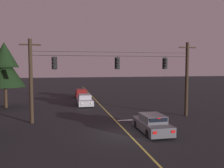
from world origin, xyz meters
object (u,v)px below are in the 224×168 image
object	(u,v)px
traffic_light_left_inner	(118,63)
traffic_light_centre	(165,63)
traffic_light_leftmost	(54,63)
tree_verge_near	(5,67)
car_waiting_near_lane	(152,124)
car_oncoming_lead	(85,100)
car_oncoming_trailing	(81,94)

from	to	relation	value
traffic_light_left_inner	traffic_light_centre	xyz separation A→B (m)	(4.75, 0.00, 0.00)
traffic_light_leftmost	traffic_light_left_inner	distance (m)	5.70
traffic_light_left_inner	tree_verge_near	bearing A→B (deg)	143.20
traffic_light_left_inner	car_waiting_near_lane	bearing A→B (deg)	-72.43
traffic_light_left_inner	car_waiting_near_lane	xyz separation A→B (m)	(1.54, -4.86, -4.61)
traffic_light_left_inner	car_oncoming_lead	world-z (taller)	traffic_light_left_inner
car_oncoming_trailing	tree_verge_near	bearing A→B (deg)	-145.02
traffic_light_leftmost	traffic_light_left_inner	xyz separation A→B (m)	(5.70, 0.00, 0.00)
traffic_light_centre	tree_verge_near	size ratio (longest dim) A/B	0.16
traffic_light_left_inner	tree_verge_near	distance (m)	14.66
traffic_light_left_inner	traffic_light_centre	distance (m)	4.75
car_waiting_near_lane	traffic_light_left_inner	bearing A→B (deg)	107.57
traffic_light_left_inner	traffic_light_centre	world-z (taller)	same
traffic_light_leftmost	car_oncoming_trailing	xyz separation A→B (m)	(3.52, 15.48, -4.61)
traffic_light_leftmost	traffic_light_centre	xyz separation A→B (m)	(10.45, 0.00, 0.00)
traffic_light_leftmost	car_oncoming_lead	xyz separation A→B (m)	(3.39, 8.52, -4.61)
traffic_light_left_inner	car_waiting_near_lane	world-z (taller)	traffic_light_left_inner
traffic_light_centre	car_oncoming_lead	world-z (taller)	traffic_light_centre
car_waiting_near_lane	car_oncoming_trailing	size ratio (longest dim) A/B	0.98
car_waiting_near_lane	car_oncoming_lead	bearing A→B (deg)	106.02
car_waiting_near_lane	car_oncoming_lead	world-z (taller)	same
car_waiting_near_lane	car_oncoming_lead	distance (m)	13.91
car_oncoming_trailing	tree_verge_near	xyz separation A→B (m)	(-9.56, -6.69, 4.27)
traffic_light_leftmost	car_oncoming_lead	bearing A→B (deg)	68.28
traffic_light_leftmost	car_waiting_near_lane	distance (m)	9.86
car_oncoming_trailing	car_waiting_near_lane	bearing A→B (deg)	-79.65
car_oncoming_trailing	tree_verge_near	distance (m)	12.43
traffic_light_leftmost	car_oncoming_trailing	distance (m)	16.53
tree_verge_near	car_oncoming_trailing	bearing A→B (deg)	34.98
car_waiting_near_lane	tree_verge_near	size ratio (longest dim) A/B	0.55
car_oncoming_lead	tree_verge_near	xyz separation A→B (m)	(-9.44, 0.26, 4.27)
car_waiting_near_lane	traffic_light_centre	bearing A→B (deg)	56.50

